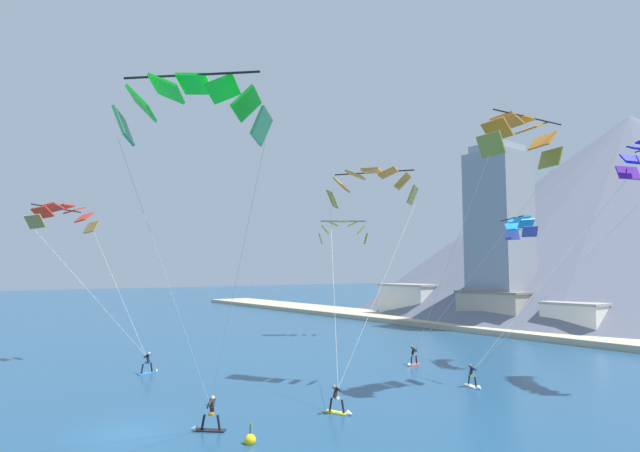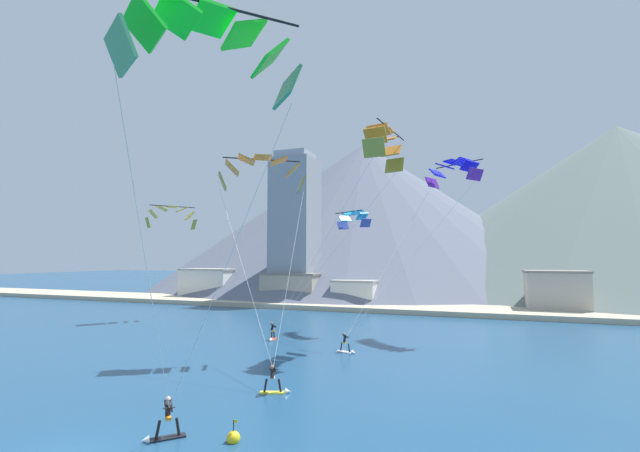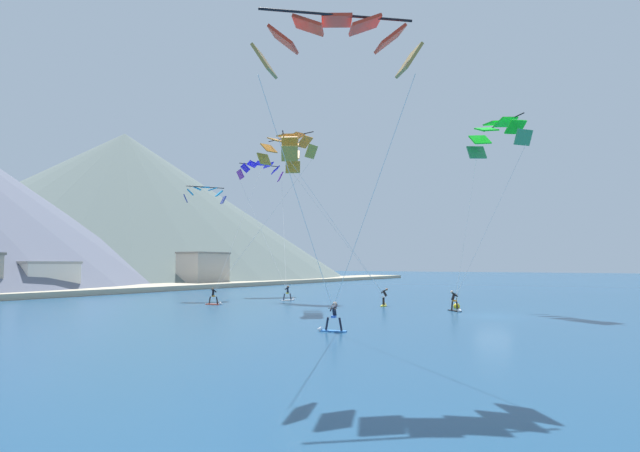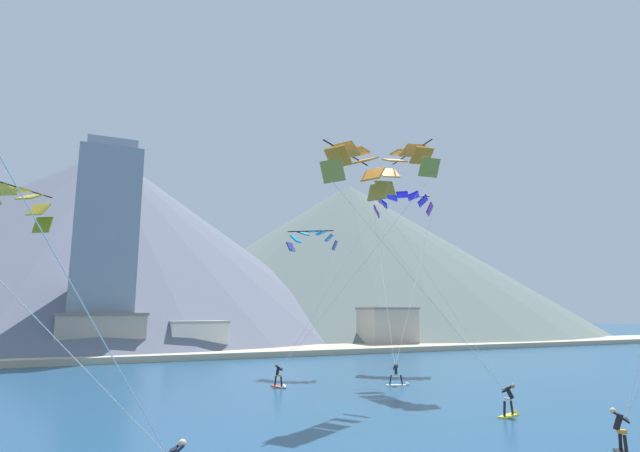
{
  "view_description": "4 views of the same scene",
  "coord_description": "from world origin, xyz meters",
  "px_view_note": "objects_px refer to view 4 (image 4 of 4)",
  "views": [
    {
      "loc": [
        25.74,
        -7.55,
        7.97
      ],
      "look_at": [
        -2.34,
        13.64,
        11.07
      ],
      "focal_mm": 28.0,
      "sensor_mm": 36.0,
      "label": 1
    },
    {
      "loc": [
        14.54,
        -11.53,
        7.51
      ],
      "look_at": [
        3.71,
        17.32,
        9.84
      ],
      "focal_mm": 24.0,
      "sensor_mm": 36.0,
      "label": 2
    },
    {
      "loc": [
        -38.01,
        -9.19,
        3.81
      ],
      "look_at": [
        -3.19,
        13.01,
        6.95
      ],
      "focal_mm": 28.0,
      "sensor_mm": 36.0,
      "label": 3
    },
    {
      "loc": [
        -16.01,
        -9.5,
        5.16
      ],
      "look_at": [
        -2.58,
        19.95,
        10.76
      ],
      "focal_mm": 28.0,
      "sensor_mm": 36.0,
      "label": 4
    }
  ],
  "objects_px": {
    "kitesurfer_mid_center": "(511,406)",
    "kitesurfer_far_left": "(280,381)",
    "kitesurfer_near_lead": "(623,442)",
    "parafoil_kite_distant_high_outer": "(15,202)",
    "parafoil_kite_far_right": "(403,202)",
    "parafoil_kite_distant_low_drift": "(312,238)",
    "kitesurfer_far_right": "(399,379)",
    "parafoil_kite_far_left": "(404,165)",
    "parafoil_kite_mid_center": "(357,166)"
  },
  "relations": [
    {
      "from": "kitesurfer_mid_center",
      "to": "kitesurfer_far_left",
      "type": "xyz_separation_m",
      "value": [
        -7.33,
        13.88,
        -0.03
      ]
    },
    {
      "from": "kitesurfer_far_left",
      "to": "parafoil_kite_distant_high_outer",
      "type": "relative_size",
      "value": 0.31
    },
    {
      "from": "kitesurfer_near_lead",
      "to": "parafoil_kite_mid_center",
      "type": "height_order",
      "value": "parafoil_kite_mid_center"
    },
    {
      "from": "kitesurfer_mid_center",
      "to": "parafoil_kite_far_right",
      "type": "height_order",
      "value": "parafoil_kite_far_right"
    },
    {
      "from": "parafoil_kite_mid_center",
      "to": "parafoil_kite_distant_low_drift",
      "type": "bearing_deg",
      "value": 77.58
    },
    {
      "from": "kitesurfer_near_lead",
      "to": "parafoil_kite_distant_high_outer",
      "type": "distance_m",
      "value": 38.78
    },
    {
      "from": "kitesurfer_far_right",
      "to": "parafoil_kite_far_right",
      "type": "bearing_deg",
      "value": 53.22
    },
    {
      "from": "kitesurfer_near_lead",
      "to": "parafoil_kite_mid_center",
      "type": "bearing_deg",
      "value": 102.21
    },
    {
      "from": "kitesurfer_far_left",
      "to": "parafoil_kite_far_left",
      "type": "xyz_separation_m",
      "value": [
        10.64,
        -0.27,
        16.82
      ]
    },
    {
      "from": "kitesurfer_far_right",
      "to": "parafoil_kite_far_left",
      "type": "distance_m",
      "value": 17.22
    },
    {
      "from": "kitesurfer_near_lead",
      "to": "parafoil_kite_far_right",
      "type": "height_order",
      "value": "parafoil_kite_far_right"
    },
    {
      "from": "parafoil_kite_far_right",
      "to": "kitesurfer_near_lead",
      "type": "bearing_deg",
      "value": -109.61
    },
    {
      "from": "kitesurfer_far_left",
      "to": "parafoil_kite_far_right",
      "type": "height_order",
      "value": "parafoil_kite_far_right"
    },
    {
      "from": "kitesurfer_far_right",
      "to": "parafoil_kite_far_left",
      "type": "xyz_separation_m",
      "value": [
        2.59,
        2.41,
        16.85
      ]
    },
    {
      "from": "kitesurfer_mid_center",
      "to": "parafoil_kite_distant_low_drift",
      "type": "relative_size",
      "value": 0.4
    },
    {
      "from": "kitesurfer_mid_center",
      "to": "parafoil_kite_far_left",
      "type": "xyz_separation_m",
      "value": [
        3.31,
        13.61,
        16.79
      ]
    },
    {
      "from": "kitesurfer_mid_center",
      "to": "kitesurfer_far_left",
      "type": "bearing_deg",
      "value": 117.85
    },
    {
      "from": "parafoil_kite_mid_center",
      "to": "parafoil_kite_far_left",
      "type": "bearing_deg",
      "value": 38.99
    },
    {
      "from": "kitesurfer_far_right",
      "to": "parafoil_kite_distant_high_outer",
      "type": "bearing_deg",
      "value": 158.89
    },
    {
      "from": "parafoil_kite_mid_center",
      "to": "parafoil_kite_far_left",
      "type": "height_order",
      "value": "parafoil_kite_far_left"
    },
    {
      "from": "kitesurfer_far_right",
      "to": "kitesurfer_mid_center",
      "type": "bearing_deg",
      "value": -93.66
    },
    {
      "from": "kitesurfer_far_left",
      "to": "parafoil_kite_far_right",
      "type": "distance_m",
      "value": 23.57
    },
    {
      "from": "parafoil_kite_far_left",
      "to": "parafoil_kite_distant_low_drift",
      "type": "relative_size",
      "value": 3.92
    },
    {
      "from": "kitesurfer_near_lead",
      "to": "kitesurfer_far_right",
      "type": "relative_size",
      "value": 0.98
    },
    {
      "from": "parafoil_kite_distant_low_drift",
      "to": "parafoil_kite_mid_center",
      "type": "bearing_deg",
      "value": -102.42
    },
    {
      "from": "parafoil_kite_distant_high_outer",
      "to": "parafoil_kite_far_right",
      "type": "bearing_deg",
      "value": 0.69
    },
    {
      "from": "kitesurfer_mid_center",
      "to": "parafoil_kite_mid_center",
      "type": "height_order",
      "value": "parafoil_kite_mid_center"
    },
    {
      "from": "parafoil_kite_far_left",
      "to": "parafoil_kite_distant_high_outer",
      "type": "bearing_deg",
      "value": 165.1
    },
    {
      "from": "parafoil_kite_distant_high_outer",
      "to": "parafoil_kite_far_left",
      "type": "bearing_deg",
      "value": -14.9
    },
    {
      "from": "parafoil_kite_far_left",
      "to": "parafoil_kite_distant_high_outer",
      "type": "relative_size",
      "value": 3.04
    },
    {
      "from": "kitesurfer_far_right",
      "to": "parafoil_kite_distant_low_drift",
      "type": "xyz_separation_m",
      "value": [
        -2.38,
        10.1,
        11.41
      ]
    },
    {
      "from": "parafoil_kite_distant_high_outer",
      "to": "parafoil_kite_distant_low_drift",
      "type": "distance_m",
      "value": 23.51
    },
    {
      "from": "kitesurfer_near_lead",
      "to": "kitesurfer_far_right",
      "type": "distance_m",
      "value": 18.47
    },
    {
      "from": "parafoil_kite_far_right",
      "to": "parafoil_kite_distant_high_outer",
      "type": "distance_m",
      "value": 33.78
    },
    {
      "from": "kitesurfer_near_lead",
      "to": "parafoil_kite_far_right",
      "type": "xyz_separation_m",
      "value": [
        10.22,
        28.69,
        15.64
      ]
    },
    {
      "from": "kitesurfer_mid_center",
      "to": "kitesurfer_far_left",
      "type": "distance_m",
      "value": 15.69
    },
    {
      "from": "kitesurfer_mid_center",
      "to": "parafoil_kite_distant_high_outer",
      "type": "bearing_deg",
      "value": 139.9
    },
    {
      "from": "kitesurfer_far_left",
      "to": "parafoil_kite_distant_high_outer",
      "type": "height_order",
      "value": "parafoil_kite_distant_high_outer"
    },
    {
      "from": "parafoil_kite_far_right",
      "to": "kitesurfer_far_right",
      "type": "bearing_deg",
      "value": -126.78
    },
    {
      "from": "kitesurfer_far_left",
      "to": "parafoil_kite_far_left",
      "type": "relative_size",
      "value": 0.1
    },
    {
      "from": "kitesurfer_far_left",
      "to": "parafoil_kite_distant_low_drift",
      "type": "distance_m",
      "value": 14.73
    },
    {
      "from": "parafoil_kite_far_right",
      "to": "parafoil_kite_distant_high_outer",
      "type": "xyz_separation_m",
      "value": [
        -33.63,
        -0.4,
        -3.17
      ]
    },
    {
      "from": "kitesurfer_mid_center",
      "to": "parafoil_kite_far_left",
      "type": "relative_size",
      "value": 0.1
    },
    {
      "from": "kitesurfer_mid_center",
      "to": "parafoil_kite_far_right",
      "type": "relative_size",
      "value": 0.11
    },
    {
      "from": "kitesurfer_far_left",
      "to": "parafoil_kite_distant_low_drift",
      "type": "bearing_deg",
      "value": 52.61
    },
    {
      "from": "parafoil_kite_far_right",
      "to": "parafoil_kite_distant_low_drift",
      "type": "relative_size",
      "value": 3.63
    },
    {
      "from": "kitesurfer_near_lead",
      "to": "parafoil_kite_mid_center",
      "type": "xyz_separation_m",
      "value": [
        -3.06,
        14.15,
        13.86
      ]
    },
    {
      "from": "kitesurfer_mid_center",
      "to": "kitesurfer_far_right",
      "type": "xyz_separation_m",
      "value": [
        0.72,
        11.19,
        -0.06
      ]
    },
    {
      "from": "parafoil_kite_mid_center",
      "to": "parafoil_kite_far_right",
      "type": "distance_m",
      "value": 19.78
    },
    {
      "from": "parafoil_kite_distant_high_outer",
      "to": "parafoil_kite_distant_low_drift",
      "type": "height_order",
      "value": "parafoil_kite_distant_high_outer"
    }
  ]
}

